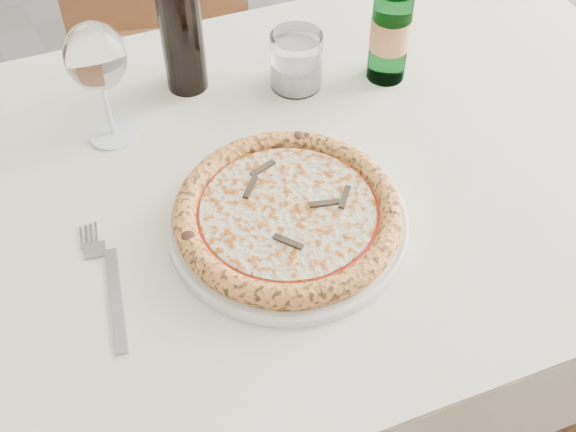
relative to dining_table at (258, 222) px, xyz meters
name	(u,v)px	position (x,y,z in m)	size (l,w,h in m)	color
dining_table	(258,222)	(0.00, 0.00, 0.00)	(1.43, 0.94, 0.76)	brown
chair_far	(157,26)	(0.10, 0.74, -0.13)	(0.55, 0.55, 0.93)	brown
plate	(288,222)	(0.00, -0.10, 0.10)	(0.32, 0.32, 0.02)	white
pizza	(288,213)	(0.00, -0.10, 0.12)	(0.30, 0.30, 0.03)	#F3D063
fork	(109,284)	(-0.24, -0.09, 0.10)	(0.05, 0.22, 0.00)	gray
wine_glass	(96,59)	(-0.15, 0.18, 0.23)	(0.08, 0.08, 0.19)	white
tumbler	(296,64)	(0.15, 0.16, 0.13)	(0.08, 0.08, 0.09)	white
beer_bottle	(391,25)	(0.29, 0.11, 0.19)	(0.06, 0.06, 0.24)	#39854C
wine_bottle	(181,24)	(-0.01, 0.24, 0.21)	(0.06, 0.06, 0.26)	black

